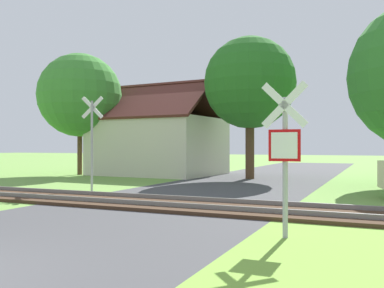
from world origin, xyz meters
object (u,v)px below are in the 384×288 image
object	(u,v)px
stop_sign_near	(285,150)
crossing_sign_far	(92,136)
house	(159,144)
tree_center	(250,83)
tree_left	(80,95)

from	to	relation	value
stop_sign_near	crossing_sign_far	bearing A→B (deg)	-32.26
house	tree_center	bearing A→B (deg)	-7.29
tree_left	house	bearing A→B (deg)	27.21
crossing_sign_far	house	xyz separation A→B (m)	(-2.18, 9.55, -0.23)
stop_sign_near	tree_left	bearing A→B (deg)	-40.20
tree_left	crossing_sign_far	bearing A→B (deg)	-48.85
tree_left	stop_sign_near	bearing A→B (deg)	-40.60
stop_sign_near	house	xyz separation A→B (m)	(-10.73, 15.03, 0.21)
house	tree_left	size ratio (longest dim) A/B	1.05
stop_sign_near	tree_center	xyz separation A→B (m)	(-4.65, 13.82, 3.40)
stop_sign_near	house	world-z (taller)	house
crossing_sign_far	tree_center	size ratio (longest dim) A/B	0.49
crossing_sign_far	tree_center	bearing A→B (deg)	48.58
stop_sign_near	house	size ratio (longest dim) A/B	0.38
crossing_sign_far	house	bearing A→B (deg)	86.50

